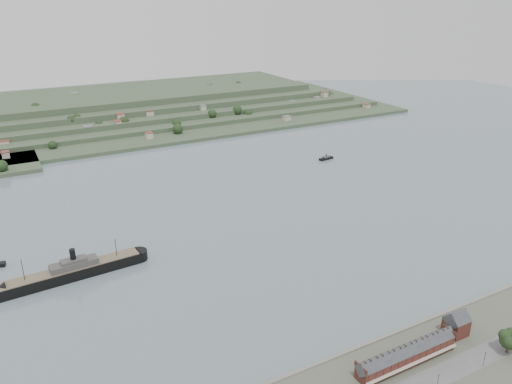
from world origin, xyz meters
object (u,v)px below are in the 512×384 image
terrace_row (407,354)px  gabled_building (456,324)px  fig_tree (511,339)px  steamship (68,273)px

terrace_row → gabled_building: 37.74m
gabled_building → fig_tree: bearing=-63.4°
terrace_row → gabled_building: (37.50, 4.02, 1.34)m
terrace_row → steamship: (-126.20, 156.12, -2.56)m
gabled_building → fig_tree: (11.17, -22.33, 1.80)m
gabled_building → steamship: 223.49m
terrace_row → gabled_building: size_ratio=3.95×
steamship → fig_tree: bearing=-44.9°
terrace_row → fig_tree: (48.67, -18.31, 3.14)m
terrace_row → gabled_building: bearing=6.1°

